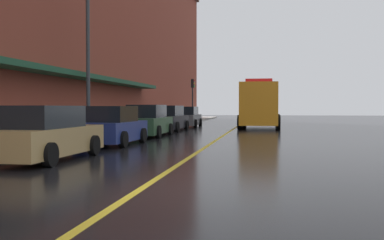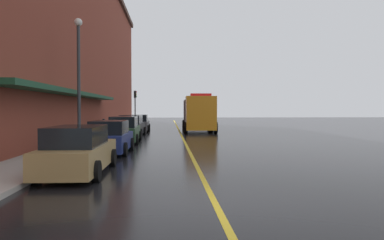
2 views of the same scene
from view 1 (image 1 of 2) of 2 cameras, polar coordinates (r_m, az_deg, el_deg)
ground_plane at (r=33.49m, az=5.15°, el=-1.06°), size 112.00×112.00×0.00m
sidewalk_left at (r=34.48m, az=-5.18°, el=-0.86°), size 2.40×70.00×0.15m
lane_center_stripe at (r=33.49m, az=5.15°, el=-1.06°), size 0.16×70.00×0.01m
brick_building_left at (r=36.72m, az=-17.14°, el=12.21°), size 13.57×64.00×16.70m
parked_car_0 at (r=14.21m, az=-17.54°, el=-1.69°), size 1.99×4.89×1.59m
parked_car_1 at (r=19.27m, az=-9.67°, el=-0.81°), size 2.03×4.20×1.59m
parked_car_2 at (r=24.64m, az=-5.41°, el=-0.19°), size 2.00×4.80×1.67m
parked_car_3 at (r=30.32m, az=-2.87°, el=0.13°), size 2.08×4.70×1.65m
parked_car_4 at (r=36.21m, az=-0.80°, el=0.33°), size 2.18×4.65×1.59m
utility_truck at (r=34.91m, az=8.30°, el=1.75°), size 2.99×7.69×3.48m
parking_meter_0 at (r=26.15m, az=-7.94°, el=0.51°), size 0.14×0.18×1.33m
parking_meter_1 at (r=37.45m, az=-2.68°, el=0.84°), size 0.14×0.18×1.33m
parking_meter_2 at (r=36.86m, az=-2.87°, el=0.83°), size 0.14×0.18×1.33m
street_lamp_left at (r=22.58m, az=-12.61°, el=8.81°), size 0.44×0.44×6.94m
traffic_light_near at (r=48.26m, az=0.07°, el=3.50°), size 0.38×0.36×4.30m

